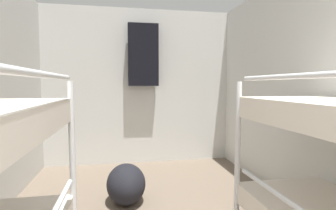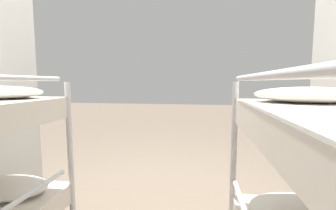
# 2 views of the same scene
# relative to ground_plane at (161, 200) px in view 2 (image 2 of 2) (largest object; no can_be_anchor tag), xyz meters

# --- Properties ---
(ground_plane) EXTENTS (20.00, 20.00, 0.00)m
(ground_plane) POSITION_rel_ground_plane_xyz_m (0.00, 0.00, 0.00)
(ground_plane) COLOR #6B5B4C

